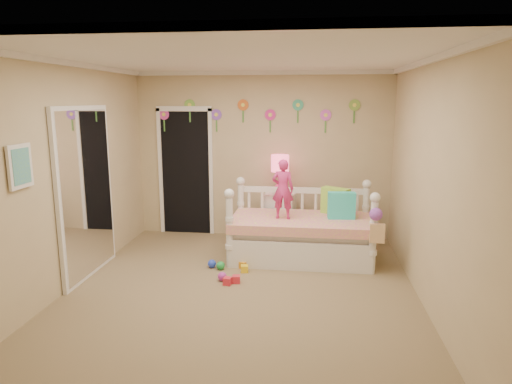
# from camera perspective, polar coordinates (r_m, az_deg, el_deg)

# --- Properties ---
(floor) EXTENTS (4.00, 4.50, 0.01)m
(floor) POSITION_cam_1_polar(r_m,az_deg,el_deg) (5.37, -1.88, -12.31)
(floor) COLOR #7F684C
(floor) RESTS_ON ground
(ceiling) EXTENTS (4.00, 4.50, 0.01)m
(ceiling) POSITION_cam_1_polar(r_m,az_deg,el_deg) (4.94, -2.08, 16.52)
(ceiling) COLOR white
(ceiling) RESTS_ON floor
(back_wall) EXTENTS (4.00, 0.01, 2.60)m
(back_wall) POSITION_cam_1_polar(r_m,az_deg,el_deg) (7.20, 0.80, 4.57)
(back_wall) COLOR tan
(back_wall) RESTS_ON floor
(left_wall) EXTENTS (0.01, 4.50, 2.60)m
(left_wall) POSITION_cam_1_polar(r_m,az_deg,el_deg) (5.65, -22.44, 1.79)
(left_wall) COLOR tan
(left_wall) RESTS_ON floor
(right_wall) EXTENTS (0.01, 4.50, 2.60)m
(right_wall) POSITION_cam_1_polar(r_m,az_deg,el_deg) (5.09, 20.90, 0.91)
(right_wall) COLOR tan
(right_wall) RESTS_ON floor
(crown_molding) EXTENTS (4.00, 4.50, 0.06)m
(crown_molding) POSITION_cam_1_polar(r_m,az_deg,el_deg) (4.93, -2.08, 16.17)
(crown_molding) COLOR white
(crown_molding) RESTS_ON ceiling
(daybed) EXTENTS (1.94, 1.05, 1.05)m
(daybed) POSITION_cam_1_polar(r_m,az_deg,el_deg) (6.28, 5.67, -3.73)
(daybed) COLOR white
(daybed) RESTS_ON floor
(pillow_turquoise) EXTENTS (0.37, 0.15, 0.36)m
(pillow_turquoise) POSITION_cam_1_polar(r_m,az_deg,el_deg) (6.25, 10.68, -1.67)
(pillow_turquoise) COLOR #2AC9D5
(pillow_turquoise) RESTS_ON daybed
(pillow_lime) EXTENTS (0.41, 0.33, 0.37)m
(pillow_lime) POSITION_cam_1_polar(r_m,az_deg,el_deg) (6.48, 9.93, -1.12)
(pillow_lime) COLOR #A1E545
(pillow_lime) RESTS_ON daybed
(child) EXTENTS (0.31, 0.22, 0.81)m
(child) POSITION_cam_1_polar(r_m,az_deg,el_deg) (6.11, 3.38, 0.36)
(child) COLOR #D12F7A
(child) RESTS_ON daybed
(nightstand) EXTENTS (0.50, 0.41, 0.76)m
(nightstand) POSITION_cam_1_polar(r_m,az_deg,el_deg) (7.03, 2.96, -3.26)
(nightstand) COLOR white
(nightstand) RESTS_ON floor
(table_lamp) EXTENTS (0.27, 0.27, 0.60)m
(table_lamp) POSITION_cam_1_polar(r_m,az_deg,el_deg) (6.87, 3.02, 3.01)
(table_lamp) COLOR #F3207B
(table_lamp) RESTS_ON nightstand
(closet_doorway) EXTENTS (0.90, 0.04, 2.07)m
(closet_doorway) POSITION_cam_1_polar(r_m,az_deg,el_deg) (7.46, -8.82, 2.62)
(closet_doorway) COLOR black
(closet_doorway) RESTS_ON back_wall
(flower_decals) EXTENTS (3.40, 0.02, 0.50)m
(flower_decals) POSITION_cam_1_polar(r_m,az_deg,el_deg) (7.15, 0.08, 9.66)
(flower_decals) COLOR #B2668C
(flower_decals) RESTS_ON back_wall
(mirror_closet) EXTENTS (0.07, 1.30, 2.10)m
(mirror_closet) POSITION_cam_1_polar(r_m,az_deg,el_deg) (5.94, -20.52, -0.09)
(mirror_closet) COLOR white
(mirror_closet) RESTS_ON left_wall
(wall_picture) EXTENTS (0.05, 0.34, 0.42)m
(wall_picture) POSITION_cam_1_polar(r_m,az_deg,el_deg) (4.85, -27.50, 2.88)
(wall_picture) COLOR white
(wall_picture) RESTS_ON left_wall
(hanging_bag) EXTENTS (0.20, 0.16, 0.36)m
(hanging_bag) POSITION_cam_1_polar(r_m,az_deg,el_deg) (5.79, 14.77, -4.20)
(hanging_bag) COLOR beige
(hanging_bag) RESTS_ON daybed
(toy_scatter) EXTENTS (0.87, 1.34, 0.11)m
(toy_scatter) POSITION_cam_1_polar(r_m,az_deg,el_deg) (5.75, -3.00, -10.08)
(toy_scatter) COLOR #996666
(toy_scatter) RESTS_ON floor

